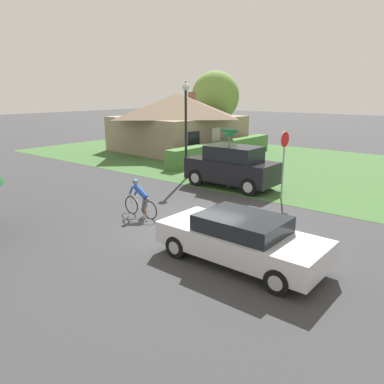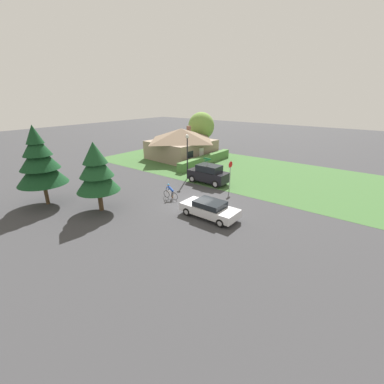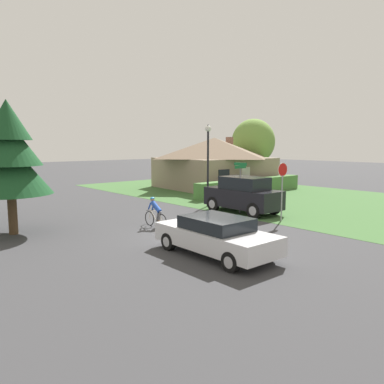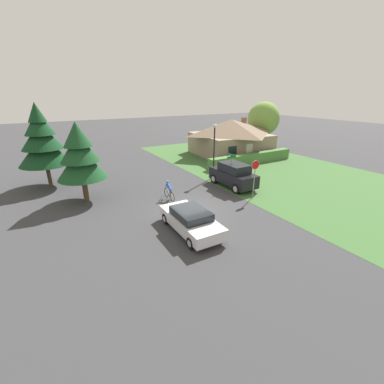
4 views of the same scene
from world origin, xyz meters
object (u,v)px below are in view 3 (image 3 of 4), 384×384
parked_suv_right (243,195)px  deciduous_tree_right (253,142)px  street_name_sign (240,179)px  conifer_tall_near (9,154)px  stop_sign (282,181)px  street_lamp (208,151)px  cyclist (156,213)px  cottage_house (214,162)px  sedan_left_lane (216,235)px

parked_suv_right → deciduous_tree_right: size_ratio=0.69×
street_name_sign → conifer_tall_near: size_ratio=0.50×
stop_sign → conifer_tall_near: 12.50m
street_lamp → conifer_tall_near: 11.25m
conifer_tall_near → deciduous_tree_right: size_ratio=0.89×
street_lamp → conifer_tall_near: bearing=178.6°
deciduous_tree_right → cyclist: bearing=-151.5°
conifer_tall_near → cottage_house: bearing=20.1°
cyclist → deciduous_tree_right: bearing=-61.7°
street_name_sign → conifer_tall_near: (-11.01, 3.11, 1.47)m
parked_suv_right → conifer_tall_near: conifer_tall_near is taller
cottage_house → street_lamp: (-7.60, -7.16, 1.14)m
parked_suv_right → street_lamp: size_ratio=0.88×
stop_sign → deciduous_tree_right: 20.21m
parked_suv_right → cyclist: bearing=87.5°
sedan_left_lane → conifer_tall_near: (-4.36, 7.91, 2.71)m
parked_suv_right → street_name_sign: (-0.22, 0.05, 0.93)m
cyclist → stop_sign: size_ratio=0.58×
cottage_house → deciduous_tree_right: bearing=13.4°
street_name_sign → deciduous_tree_right: deciduous_tree_right is taller
parked_suv_right → stop_sign: bearing=173.3°
sedan_left_lane → deciduous_tree_right: 26.59m
cottage_house → parked_suv_right: size_ratio=2.19×
cyclist → conifer_tall_near: bearing=61.5°
sedan_left_lane → cyclist: cyclist is taller
stop_sign → street_name_sign: stop_sign is taller
parked_suv_right → conifer_tall_near: (-11.23, 3.16, 2.40)m
cyclist → deciduous_tree_right: size_ratio=0.27×
conifer_tall_near → deciduous_tree_right: bearing=17.4°
street_name_sign → cottage_house: bearing=51.9°
sedan_left_lane → street_lamp: 10.64m
cyclist → stop_sign: 6.45m
street_name_sign → cyclist: bearing=178.0°
stop_sign → cottage_house: bearing=-116.7°
cyclist → parked_suv_right: parked_suv_right is taller
cyclist → parked_suv_right: 5.85m
sedan_left_lane → parked_suv_right: bearing=-54.5°
cyclist → parked_suv_right: size_ratio=0.39×
deciduous_tree_right → street_name_sign: bearing=-142.5°
deciduous_tree_right → parked_suv_right: bearing=-142.0°
stop_sign → street_lamp: bearing=-88.4°
sedan_left_lane → street_lamp: (6.89, 7.64, 2.72)m
street_name_sign → conifer_tall_near: 11.54m
parked_suv_right → street_lamp: 3.76m
street_lamp → conifer_tall_near: size_ratio=0.89×
cottage_house → sedan_left_lane: (-14.49, -14.80, -1.58)m
parked_suv_right → stop_sign: 3.01m
parked_suv_right → cottage_house: bearing=-37.3°
stop_sign → deciduous_tree_right: (14.52, 13.91, 2.04)m
cottage_house → sedan_left_lane: cottage_house is taller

